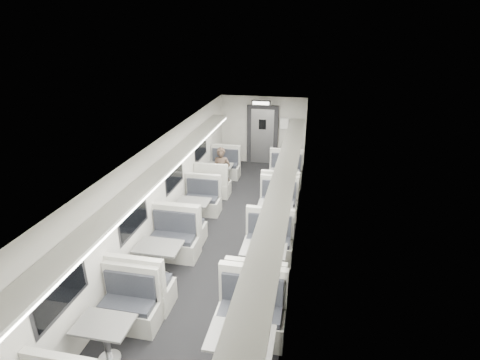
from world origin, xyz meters
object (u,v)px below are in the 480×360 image
at_px(passenger, 221,172).
at_px(vestibule_door, 262,135).
at_px(booth_left_d, 107,341).
at_px(booth_left_b, 194,213).
at_px(booth_left_a, 219,175).
at_px(booth_right_c, 263,264).
at_px(booth_right_b, 275,217).
at_px(booth_left_c, 160,262).
at_px(exit_sign, 261,103).
at_px(booth_right_d, 240,357).
at_px(booth_right_a, 283,183).

relative_size(passenger, vestibule_door, 0.69).
bearing_deg(booth_left_d, booth_left_b, 90.00).
bearing_deg(booth_left_a, booth_right_c, -65.51).
bearing_deg(booth_right_b, booth_left_d, -114.94).
bearing_deg(vestibule_door, booth_left_d, -96.32).
relative_size(booth_left_c, vestibule_door, 1.01).
distance_m(booth_left_d, exit_sign, 8.81).
relative_size(booth_left_b, booth_right_d, 0.87).
height_order(booth_left_a, booth_left_b, booth_left_a).
relative_size(booth_left_c, booth_right_d, 0.95).
relative_size(booth_left_a, booth_left_c, 0.92).
bearing_deg(vestibule_door, booth_left_c, -98.11).
relative_size(booth_left_a, booth_right_d, 0.88).
relative_size(booth_right_d, vestibule_door, 1.06).
xyz_separation_m(booth_right_b, passenger, (-1.76, 1.74, 0.37)).
bearing_deg(passenger, booth_left_c, -94.84).
bearing_deg(booth_left_b, passenger, 82.66).
height_order(booth_right_b, exit_sign, exit_sign).
distance_m(booth_left_d, passenger, 6.06).
relative_size(booth_left_a, booth_right_c, 0.94).
relative_size(booth_right_c, booth_right_d, 0.94).
distance_m(booth_left_a, booth_left_b, 2.56).
bearing_deg(booth_left_d, exit_sign, 83.32).
bearing_deg(booth_left_d, booth_right_d, 1.87).
distance_m(booth_left_a, booth_right_d, 6.94).
relative_size(booth_left_a, booth_right_b, 0.98).
height_order(booth_left_a, passenger, passenger).
relative_size(booth_right_a, booth_right_d, 0.94).
bearing_deg(booth_left_a, booth_right_b, -50.32).
distance_m(booth_left_b, booth_right_c, 2.71).
height_order(booth_left_b, booth_left_d, booth_left_d).
relative_size(vestibule_door, exit_sign, 3.39).
xyz_separation_m(booth_left_a, booth_right_b, (2.00, -2.41, 0.01)).
bearing_deg(booth_left_b, booth_right_b, 4.35).
distance_m(booth_left_d, vestibule_door, 9.10).
xyz_separation_m(booth_right_b, exit_sign, (-1.00, 4.23, 1.92)).
relative_size(booth_left_c, passenger, 1.46).
bearing_deg(booth_right_b, booth_left_a, 129.68).
relative_size(booth_left_a, booth_left_d, 0.99).
distance_m(booth_right_a, booth_right_d, 6.34).
height_order(vestibule_door, exit_sign, exit_sign).
height_order(booth_right_c, passenger, passenger).
bearing_deg(booth_left_b, booth_left_c, -90.00).
height_order(booth_left_a, booth_left_c, booth_left_c).
bearing_deg(booth_right_b, booth_right_d, -90.00).
bearing_deg(booth_right_c, booth_left_d, -130.75).
height_order(booth_left_b, exit_sign, exit_sign).
xyz_separation_m(booth_left_a, exit_sign, (1.00, 1.82, 1.93)).
relative_size(booth_left_b, booth_right_b, 0.96).
distance_m(booth_left_a, booth_right_b, 3.13).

